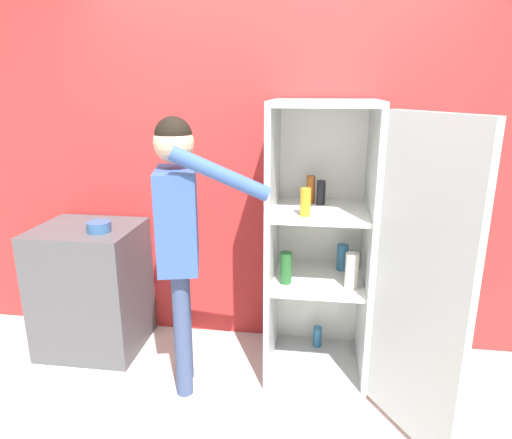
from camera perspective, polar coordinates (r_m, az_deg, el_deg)
ground_plane at (r=2.84m, az=-0.33°, el=-23.80°), size 12.00×12.00×0.00m
wall_back at (r=3.19m, az=2.21°, el=6.28°), size 7.00×0.06×2.55m
refrigerator at (r=2.84m, az=10.24°, el=-3.61°), size 1.00×1.20×1.76m
person at (r=2.65m, az=-9.58°, el=-0.28°), size 0.71×0.51×1.68m
counter at (r=3.48m, az=-19.80°, el=-8.05°), size 0.69×0.60×0.91m
bowl at (r=3.18m, az=-19.05°, el=-0.87°), size 0.16×0.16×0.07m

